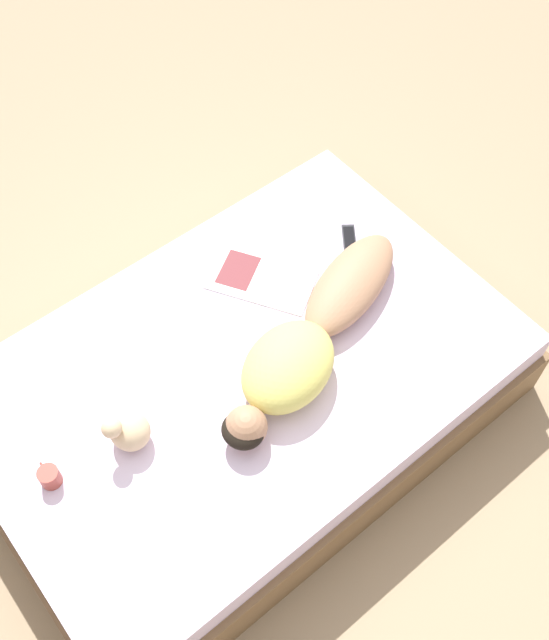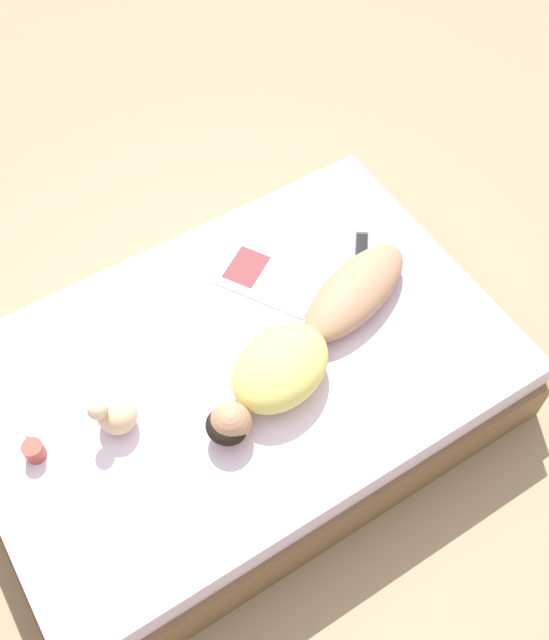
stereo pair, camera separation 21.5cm
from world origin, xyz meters
The scene contains 7 objects.
ground_plane centered at (0.00, 0.00, 0.00)m, with size 12.00×12.00×0.00m, color #9E8466.
bed centered at (0.00, 0.00, 0.22)m, with size 1.57×2.34×0.44m.
person centered at (-0.13, -0.26, 0.54)m, with size 0.63×1.27×0.22m.
open_magazine centered at (0.31, -0.35, 0.45)m, with size 0.56×0.50×0.01m.
coffee_mug centered at (0.05, 0.90, 0.49)m, with size 0.12×0.08×0.08m.
cell_phone centered at (0.23, -0.82, 0.45)m, with size 0.16×0.15×0.01m.
plush_toy centered at (0.01, 0.57, 0.53)m, with size 0.18×0.18×0.22m.
Camera 1 is at (-1.34, 0.91, 3.22)m, focal length 42.00 mm.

